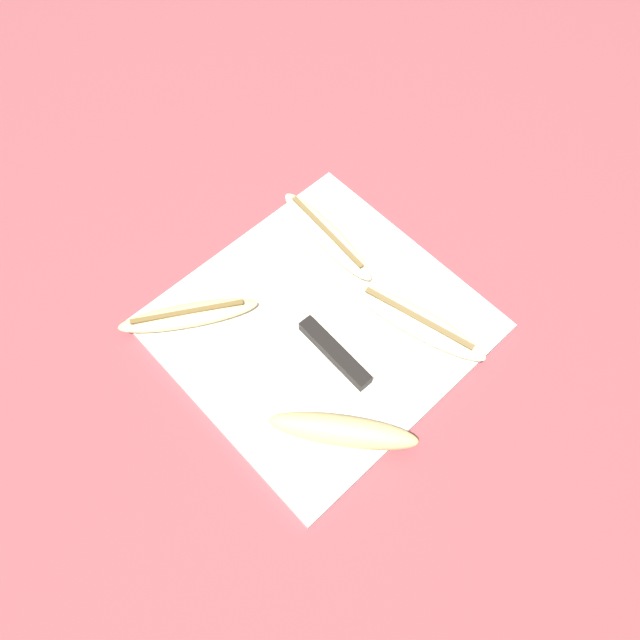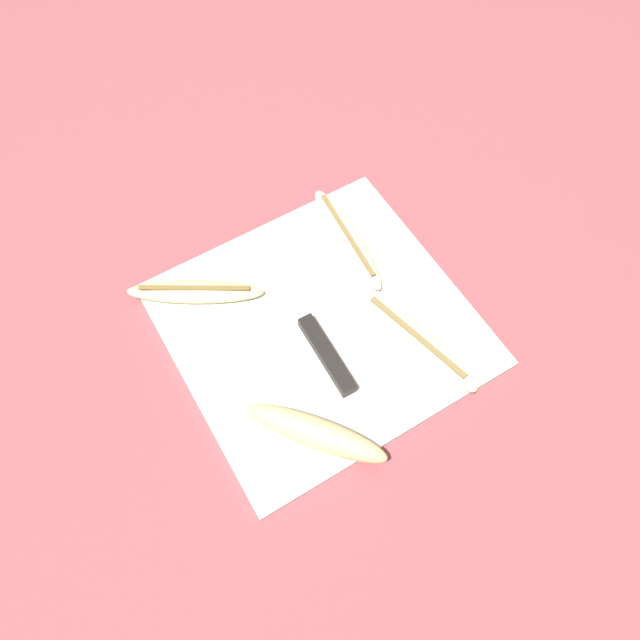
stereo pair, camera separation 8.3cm
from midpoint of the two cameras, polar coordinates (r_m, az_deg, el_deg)
ground_plane at (r=0.85m, az=2.78°, el=-0.96°), size 4.00×4.00×0.00m
cutting_board at (r=0.84m, az=2.80°, el=-0.78°), size 0.38×0.37×0.01m
knife at (r=0.81m, az=2.90°, el=-2.51°), size 0.03×0.24×0.02m
banana_cream_curved at (r=0.90m, az=5.13°, el=7.24°), size 0.05×0.20×0.02m
banana_mellow_near at (r=0.86m, az=-8.67°, el=2.34°), size 0.18×0.13×0.02m
banana_golden_short at (r=0.76m, az=2.73°, el=-10.57°), size 0.14×0.17×0.04m
banana_pale_long at (r=0.83m, az=11.63°, el=-2.09°), size 0.09×0.20×0.02m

